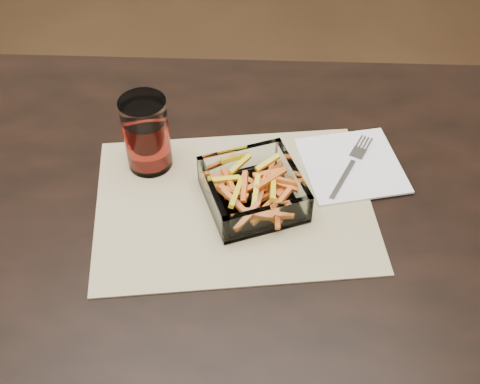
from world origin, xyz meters
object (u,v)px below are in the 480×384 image
at_px(dining_table, 211,255).
at_px(glass_bowl, 253,191).
at_px(fork, 351,164).
at_px(tumbler, 147,136).

relative_size(dining_table, glass_bowl, 8.46).
bearing_deg(dining_table, glass_bowl, 33.34).
distance_m(dining_table, fork, 0.29).
bearing_deg(dining_table, tumbler, 130.99).
xyz_separation_m(dining_table, fork, (0.24, 0.13, 0.10)).
xyz_separation_m(dining_table, glass_bowl, (0.07, 0.05, 0.11)).
relative_size(glass_bowl, fork, 1.16).
bearing_deg(tumbler, glass_bowl, -24.69).
bearing_deg(glass_bowl, tumbler, 155.31).
bearing_deg(glass_bowl, fork, 27.45).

